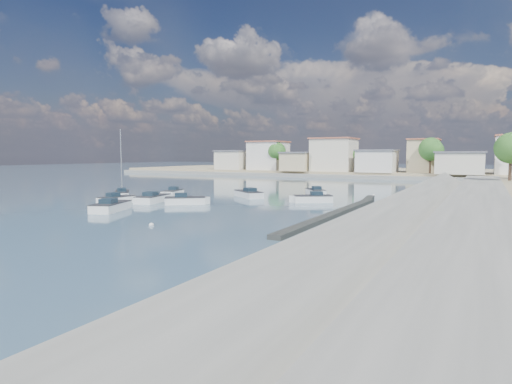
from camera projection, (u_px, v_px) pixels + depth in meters
ground at (351, 189)px, 68.67m from camera, size 400.00×400.00×0.00m
seawall_walkway at (478, 210)px, 36.17m from camera, size 5.00×90.00×1.80m
breakwater at (344, 210)px, 41.43m from camera, size 2.00×31.02×0.35m
far_shore_land at (405, 173)px, 114.23m from camera, size 160.00×40.00×1.40m
far_shore_quay at (390, 178)px, 95.83m from camera, size 160.00×2.50×0.80m
far_town at (445, 157)px, 95.57m from camera, size 113.01×12.80×8.35m
shore_trees at (429, 151)px, 88.85m from camera, size 74.56×38.32×7.92m
motorboat_a at (112, 207)px, 42.44m from camera, size 3.85×5.87×1.48m
motorboat_b at (118, 200)px, 48.68m from camera, size 2.15×4.75×1.48m
motorboat_c at (248, 194)px, 55.90m from camera, size 5.51×4.95×1.48m
motorboat_d at (311, 199)px, 49.75m from camera, size 4.69×3.91×1.48m
motorboat_e at (154, 199)px, 50.01m from camera, size 3.24×5.89×1.48m
motorboat_f at (315, 192)px, 58.66m from camera, size 3.94×4.38×1.48m
motorboat_g at (172, 194)px, 56.71m from camera, size 2.92×4.86×1.48m
motorboat_h at (187, 201)px, 47.76m from camera, size 4.61×4.05×1.48m
sailboat at (122, 194)px, 55.56m from camera, size 4.88×4.96×9.00m
mooring_buoys at (313, 207)px, 44.92m from camera, size 13.35×35.31×0.39m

